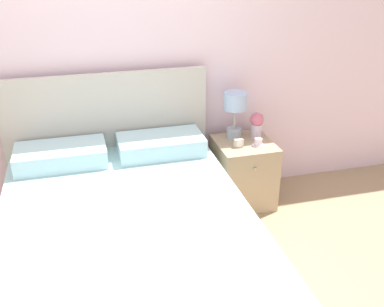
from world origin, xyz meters
TOP-DOWN VIEW (x-y plane):
  - ground_plane at (0.00, 0.00)m, footprint 12.00×12.00m
  - wall_back at (0.00, 0.07)m, footprint 8.00×0.06m
  - bed at (0.00, -1.00)m, footprint 1.59×2.15m
  - nightstand at (1.07, -0.26)m, footprint 0.46×0.50m
  - table_lamp at (1.01, -0.15)m, footprint 0.19×0.19m
  - flower_vase at (1.20, -0.18)m, footprint 0.11×0.11m
  - teacup at (1.15, -0.34)m, footprint 0.10×0.10m
  - alarm_clock at (0.99, -0.32)m, footprint 0.07×0.04m

SIDE VIEW (x-z plane):
  - ground_plane at x=0.00m, z-range 0.00..0.00m
  - nightstand at x=1.07m, z-range 0.00..0.56m
  - bed at x=0.00m, z-range -0.28..0.87m
  - teacup at x=1.15m, z-range 0.55..0.61m
  - alarm_clock at x=0.99m, z-range 0.56..0.62m
  - flower_vase at x=1.20m, z-range 0.57..0.79m
  - table_lamp at x=1.01m, z-range 0.63..1.02m
  - wall_back at x=0.00m, z-range 0.00..2.60m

